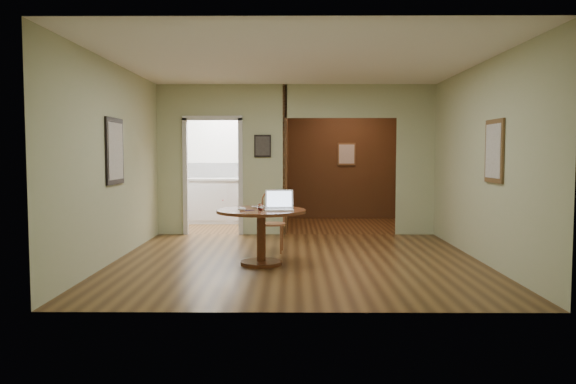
{
  "coord_description": "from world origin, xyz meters",
  "views": [
    {
      "loc": [
        -0.08,
        -7.6,
        1.48
      ],
      "look_at": [
        -0.13,
        -0.2,
        0.96
      ],
      "focal_mm": 35.0,
      "sensor_mm": 36.0,
      "label": 1
    }
  ],
  "objects_px": {
    "dining_table": "(261,224)",
    "chair": "(273,217)",
    "open_laptop": "(279,205)",
    "closed_laptop": "(263,207)"
  },
  "relations": [
    {
      "from": "chair",
      "to": "open_laptop",
      "type": "xyz_separation_m",
      "value": [
        0.12,
        -1.08,
        0.28
      ]
    },
    {
      "from": "dining_table",
      "to": "chair",
      "type": "relative_size",
      "value": 1.27
    },
    {
      "from": "chair",
      "to": "open_laptop",
      "type": "height_order",
      "value": "open_laptop"
    },
    {
      "from": "dining_table",
      "to": "closed_laptop",
      "type": "height_order",
      "value": "closed_laptop"
    },
    {
      "from": "dining_table",
      "to": "open_laptop",
      "type": "bearing_deg",
      "value": -15.72
    },
    {
      "from": "chair",
      "to": "dining_table",
      "type": "bearing_deg",
      "value": -92.34
    },
    {
      "from": "open_laptop",
      "to": "closed_laptop",
      "type": "relative_size",
      "value": 1.27
    },
    {
      "from": "dining_table",
      "to": "closed_laptop",
      "type": "relative_size",
      "value": 3.88
    },
    {
      "from": "dining_table",
      "to": "closed_laptop",
      "type": "xyz_separation_m",
      "value": [
        0.01,
        0.17,
        0.2
      ]
    },
    {
      "from": "open_laptop",
      "to": "closed_laptop",
      "type": "xyz_separation_m",
      "value": [
        -0.23,
        0.24,
        -0.06
      ]
    }
  ]
}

